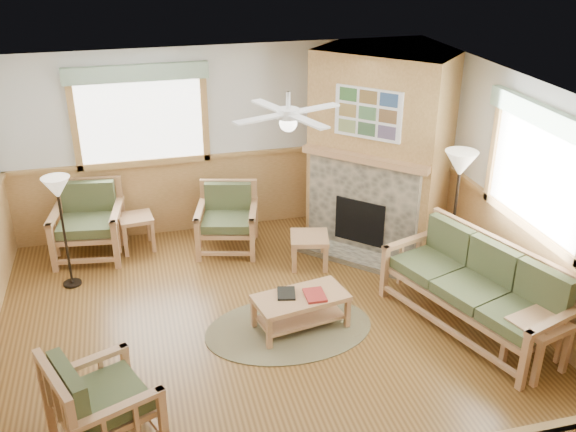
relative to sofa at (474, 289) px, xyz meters
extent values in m
cube|color=brown|center=(-2.29, 0.32, -0.50)|extent=(6.00, 6.00, 0.01)
cube|color=white|center=(-2.29, 0.32, 2.21)|extent=(6.00, 6.00, 0.01)
cube|color=silver|center=(-2.29, 3.32, 0.86)|extent=(6.00, 0.02, 2.70)
cube|color=silver|center=(0.71, 0.32, 0.86)|extent=(0.02, 6.00, 2.70)
cylinder|color=brown|center=(-2.02, 0.44, -0.49)|extent=(2.36, 2.36, 0.01)
cube|color=maroon|center=(-1.73, 0.41, -0.05)|extent=(0.23, 0.31, 0.03)
cube|color=black|center=(-2.03, 0.53, -0.05)|extent=(0.25, 0.31, 0.03)
camera|label=1|loc=(-3.54, -5.43, 3.79)|focal=40.00mm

